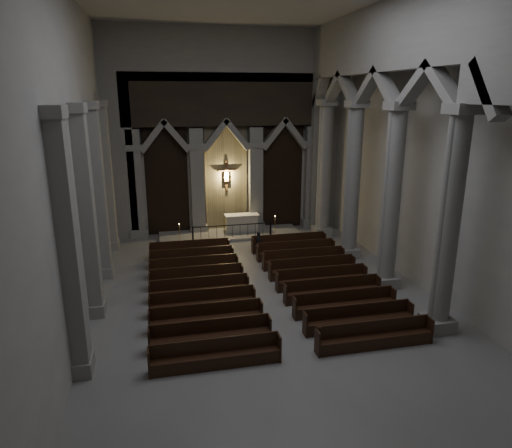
# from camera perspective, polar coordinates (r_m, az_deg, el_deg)

# --- Properties ---
(room) EXTENTS (24.00, 24.10, 12.00)m
(room) POSITION_cam_1_polar(r_m,az_deg,el_deg) (16.27, 2.54, 13.46)
(room) COLOR gray
(room) RESTS_ON ground
(sanctuary_wall) EXTENTS (14.00, 0.77, 12.00)m
(sanctuary_wall) POSITION_cam_1_polar(r_m,az_deg,el_deg) (27.62, -3.79, 12.39)
(sanctuary_wall) COLOR gray
(sanctuary_wall) RESTS_ON ground
(right_arcade) EXTENTS (1.00, 24.00, 12.00)m
(right_arcade) POSITION_cam_1_polar(r_m,az_deg,el_deg) (19.61, 17.70, 13.83)
(right_arcade) COLOR gray
(right_arcade) RESTS_ON ground
(left_pilasters) EXTENTS (0.60, 13.00, 8.03)m
(left_pilasters) POSITION_cam_1_polar(r_m,az_deg,el_deg) (19.87, -19.55, 2.24)
(left_pilasters) COLOR gray
(left_pilasters) RESTS_ON ground
(sanctuary_step) EXTENTS (8.50, 2.60, 0.15)m
(sanctuary_step) POSITION_cam_1_polar(r_m,az_deg,el_deg) (27.88, -3.25, -1.27)
(sanctuary_step) COLOR gray
(sanctuary_step) RESTS_ON ground
(altar) EXTENTS (2.08, 0.83, 1.05)m
(altar) POSITION_cam_1_polar(r_m,az_deg,el_deg) (28.11, -1.79, 0.18)
(altar) COLOR #BCB6A5
(altar) RESTS_ON sanctuary_step
(altar_rail) EXTENTS (4.74, 0.09, 0.93)m
(altar_rail) POSITION_cam_1_polar(r_m,az_deg,el_deg) (26.93, -2.98, -0.68)
(altar_rail) COLOR black
(altar_rail) RESTS_ON ground
(candle_stand_left) EXTENTS (0.21, 0.21, 1.23)m
(candle_stand_left) POSITION_cam_1_polar(r_m,az_deg,el_deg) (26.49, -9.48, -1.81)
(candle_stand_left) COLOR #AD8635
(candle_stand_left) RESTS_ON ground
(candle_stand_right) EXTENTS (0.25, 0.25, 1.48)m
(candle_stand_right) POSITION_cam_1_polar(r_m,az_deg,el_deg) (26.91, 2.38, -1.17)
(candle_stand_right) COLOR #AD8635
(candle_stand_right) RESTS_ON ground
(pews) EXTENTS (9.55, 10.68, 0.93)m
(pews) POSITION_cam_1_polar(r_m,az_deg,el_deg) (19.88, 0.79, -7.80)
(pews) COLOR black
(pews) RESTS_ON ground
(worshipper) EXTENTS (0.48, 0.41, 1.11)m
(worshipper) POSITION_cam_1_polar(r_m,az_deg,el_deg) (24.79, 0.37, -2.28)
(worshipper) COLOR black
(worshipper) RESTS_ON ground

